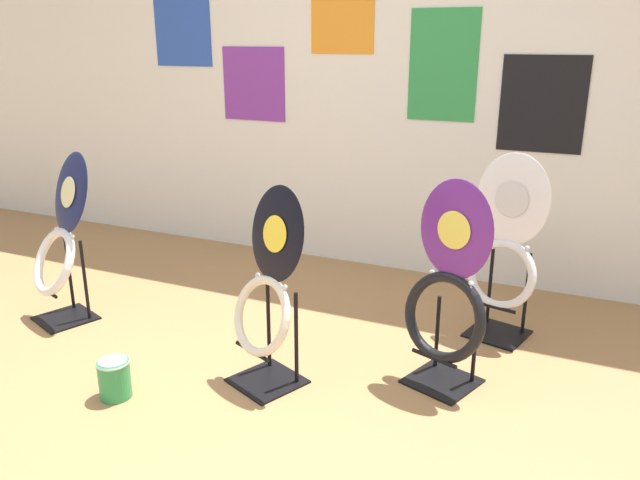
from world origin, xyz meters
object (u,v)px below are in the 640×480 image
(toilet_seat_display_navy_moon, at_px, (61,241))
(toilet_seat_display_purple_note, at_px, (448,294))
(paint_can, at_px, (114,378))
(toilet_seat_display_jazz_black, at_px, (268,296))
(toilet_seat_display_white_plain, at_px, (506,249))

(toilet_seat_display_navy_moon, height_order, toilet_seat_display_purple_note, toilet_seat_display_purple_note)
(toilet_seat_display_purple_note, height_order, paint_can, toilet_seat_display_purple_note)
(toilet_seat_display_jazz_black, height_order, toilet_seat_display_purple_note, toilet_seat_display_purple_note)
(toilet_seat_display_purple_note, bearing_deg, toilet_seat_display_jazz_black, -156.69)
(toilet_seat_display_jazz_black, relative_size, paint_can, 5.09)
(toilet_seat_display_navy_moon, distance_m, paint_can, 1.01)
(toilet_seat_display_jazz_black, xyz_separation_m, toilet_seat_display_white_plain, (0.86, 0.90, 0.05))
(toilet_seat_display_jazz_black, bearing_deg, paint_can, -144.40)
(toilet_seat_display_white_plain, xyz_separation_m, toilet_seat_display_purple_note, (-0.15, -0.59, -0.04))
(toilet_seat_display_navy_moon, bearing_deg, toilet_seat_display_purple_note, 4.73)
(paint_can, bearing_deg, toilet_seat_display_jazz_black, 35.60)
(paint_can, bearing_deg, toilet_seat_display_white_plain, 42.60)
(toilet_seat_display_navy_moon, xyz_separation_m, toilet_seat_display_purple_note, (2.03, 0.17, -0.01))
(toilet_seat_display_navy_moon, relative_size, toilet_seat_display_white_plain, 0.96)
(toilet_seat_display_jazz_black, height_order, toilet_seat_display_white_plain, toilet_seat_display_white_plain)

